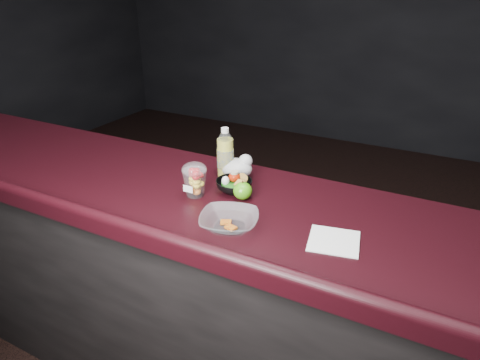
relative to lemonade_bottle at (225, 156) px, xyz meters
The scene contains 8 objects.
counter 0.64m from the lemonade_bottle, 58.63° to the right, with size 4.06×0.71×1.02m.
lemonade_bottle is the anchor object (origin of this frame).
fruit_cup 0.21m from the lemonade_bottle, 94.65° to the right, with size 0.10×0.10×0.14m.
green_apple 0.23m from the lemonade_bottle, 43.36° to the right, with size 0.07×0.07×0.08m.
plastic_bag 0.07m from the lemonade_bottle, 16.52° to the left, with size 0.14×0.12×0.10m.
snack_bowl 0.16m from the lemonade_bottle, 47.39° to the right, with size 0.17×0.17×0.08m.
takeout_bowl 0.43m from the lemonade_bottle, 58.94° to the right, with size 0.25×0.25×0.05m.
paper_napkin 0.63m from the lemonade_bottle, 26.54° to the right, with size 0.16×0.16×0.00m, color white.
Camera 1 is at (0.72, -0.97, 1.79)m, focal length 32.00 mm.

